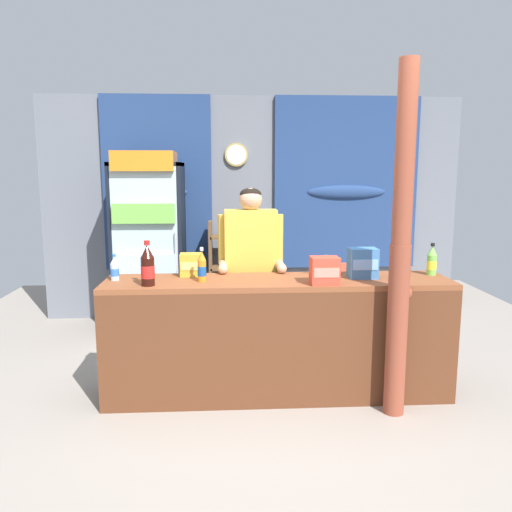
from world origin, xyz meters
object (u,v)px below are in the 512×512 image
(soda_bottle_cola, at_px, (148,267))
(soda_bottle_water, at_px, (115,269))
(stall_counter, at_px, (279,329))
(soda_bottle_orange_soda, at_px, (202,267))
(drink_fridge, at_px, (149,234))
(soda_bottle_lime_soda, at_px, (432,261))
(plastic_lawn_chair, at_px, (334,298))
(snack_box_crackers, at_px, (325,271))
(bottle_shelf_rack, at_px, (230,271))
(snack_box_choco_powder, at_px, (191,265))
(timber_post, at_px, (400,252))
(shopkeeper, at_px, (251,257))
(snack_box_biscuit, at_px, (363,263))
(banana_bunch, at_px, (326,267))

(soda_bottle_cola, height_order, soda_bottle_water, soda_bottle_cola)
(stall_counter, xyz_separation_m, soda_bottle_orange_soda, (-0.57, 0.06, 0.46))
(drink_fridge, height_order, soda_bottle_cola, drink_fridge)
(drink_fridge, relative_size, soda_bottle_lime_soda, 7.57)
(plastic_lawn_chair, relative_size, snack_box_crackers, 4.29)
(plastic_lawn_chair, relative_size, soda_bottle_orange_soda, 3.34)
(stall_counter, bearing_deg, drink_fridge, 123.88)
(bottle_shelf_rack, relative_size, snack_box_choco_powder, 6.63)
(plastic_lawn_chair, distance_m, snack_box_crackers, 1.39)
(drink_fridge, relative_size, soda_bottle_water, 9.57)
(timber_post, distance_m, plastic_lawn_chair, 1.59)
(shopkeeper, xyz_separation_m, snack_box_biscuit, (0.83, -0.47, 0.03))
(plastic_lawn_chair, distance_m, shopkeeper, 1.14)
(stall_counter, distance_m, soda_bottle_orange_soda, 0.74)
(plastic_lawn_chair, bearing_deg, soda_bottle_water, -151.58)
(snack_box_crackers, bearing_deg, shopkeeper, 126.59)
(timber_post, bearing_deg, soda_bottle_lime_soda, 48.39)
(bottle_shelf_rack, bearing_deg, soda_bottle_lime_soda, -49.09)
(snack_box_choco_powder, bearing_deg, plastic_lawn_chair, 33.80)
(drink_fridge, xyz_separation_m, soda_bottle_cola, (0.27, -1.86, -0.00))
(soda_bottle_orange_soda, bearing_deg, shopkeeper, 54.18)
(drink_fridge, distance_m, snack_box_choco_powder, 1.63)
(soda_bottle_orange_soda, bearing_deg, banana_bunch, 12.51)
(snack_box_choco_powder, bearing_deg, bottle_shelf_rack, 79.58)
(timber_post, height_order, drink_fridge, timber_post)
(soda_bottle_lime_soda, distance_m, snack_box_biscuit, 0.58)
(stall_counter, distance_m, bottle_shelf_rack, 2.05)
(soda_bottle_cola, height_order, snack_box_crackers, soda_bottle_cola)
(timber_post, height_order, bottle_shelf_rack, timber_post)
(bottle_shelf_rack, distance_m, snack_box_biscuit, 2.18)
(plastic_lawn_chair, xyz_separation_m, banana_bunch, (-0.26, -0.89, 0.48))
(drink_fridge, height_order, shopkeeper, drink_fridge)
(snack_box_choco_powder, bearing_deg, stall_counter, -22.47)
(snack_box_crackers, bearing_deg, soda_bottle_water, 171.85)
(timber_post, bearing_deg, soda_bottle_cola, 172.84)
(soda_bottle_orange_soda, bearing_deg, snack_box_choco_powder, 113.92)
(stall_counter, height_order, snack_box_choco_powder, snack_box_choco_powder)
(snack_box_crackers, relative_size, banana_bunch, 0.72)
(bottle_shelf_rack, bearing_deg, soda_bottle_water, -115.13)
(stall_counter, distance_m, banana_bunch, 0.64)
(soda_bottle_water, height_order, snack_box_crackers, soda_bottle_water)
(plastic_lawn_chair, bearing_deg, snack_box_choco_powder, -146.20)
(drink_fridge, bearing_deg, bottle_shelf_rack, 13.33)
(stall_counter, xyz_separation_m, snack_box_biscuit, (0.65, 0.13, 0.47))
(timber_post, height_order, snack_box_crackers, timber_post)
(drink_fridge, xyz_separation_m, plastic_lawn_chair, (1.88, -0.65, -0.56))
(soda_bottle_cola, xyz_separation_m, snack_box_choco_powder, (0.28, 0.33, -0.05))
(drink_fridge, distance_m, snack_box_crackers, 2.43)
(soda_bottle_cola, xyz_separation_m, soda_bottle_orange_soda, (0.38, 0.11, -0.03))
(timber_post, relative_size, bottle_shelf_rack, 2.09)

